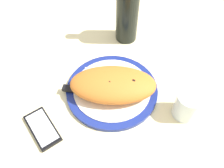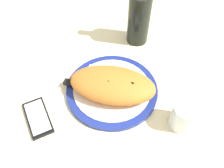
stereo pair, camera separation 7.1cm
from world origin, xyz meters
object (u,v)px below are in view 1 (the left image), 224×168
object	(u,v)px
water_glass	(187,106)
wine_bottle	(127,13)
plate	(112,90)
smartphone	(42,128)
calzone	(113,84)
fork	(106,71)
knife	(88,92)

from	to	relation	value
water_glass	wine_bottle	xyz separation A→B (cm)	(24.40, -27.36, 7.36)
plate	smartphone	bearing A→B (deg)	50.36
calzone	plate	bearing A→B (deg)	-57.04
fork	water_glass	distance (cm)	27.48
wine_bottle	fork	bearing A→B (deg)	84.44
plate	water_glass	world-z (taller)	water_glass
plate	smartphone	world-z (taller)	plate
smartphone	calzone	bearing A→B (deg)	-132.43
knife	smartphone	xyz separation A→B (cm)	(8.34, 14.30, -1.53)
calzone	water_glass	bearing A→B (deg)	178.03
knife	calzone	bearing A→B (deg)	-159.16
water_glass	calzone	bearing A→B (deg)	-1.97
plate	calzone	bearing A→B (deg)	122.96
fork	calzone	bearing A→B (deg)	123.34
plate	calzone	distance (cm)	4.26
plate	knife	distance (cm)	7.72
smartphone	water_glass	xyz separation A→B (cm)	(-37.34, -16.32, 3.07)
fork	wine_bottle	bearing A→B (deg)	-95.56
plate	knife	size ratio (longest dim) A/B	1.25
smartphone	fork	bearing A→B (deg)	-114.65
calzone	smartphone	xyz separation A→B (cm)	(15.60, 17.07, -4.29)
wine_bottle	knife	bearing A→B (deg)	81.11
calzone	fork	xyz separation A→B (cm)	(4.58, -6.95, -3.05)
plate	fork	bearing A→B (deg)	-56.59
smartphone	wine_bottle	xyz separation A→B (cm)	(-12.94, -43.68, 10.44)
fork	water_glass	size ratio (longest dim) A/B	1.99
plate	calzone	size ratio (longest dim) A/B	1.01
fork	wine_bottle	world-z (taller)	wine_bottle
calzone	wine_bottle	distance (cm)	27.44
plate	fork	distance (cm)	7.22
knife	water_glass	bearing A→B (deg)	-176.03
fork	knife	xyz separation A→B (cm)	(2.68, 9.72, 0.29)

